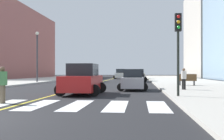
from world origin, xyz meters
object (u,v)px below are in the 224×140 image
at_px(pedestrian_waiting_east, 184,78).
at_px(car_gray_nearest, 90,76).
at_px(park_bench, 187,80).
at_px(traffic_light_near_corner, 178,38).
at_px(pedestrian_crossing, 3,83).
at_px(car_silver_fifth, 133,80).
at_px(car_black_sixth, 138,76).
at_px(street_lamp, 37,52).
at_px(car_red_second, 82,80).
at_px(car_white_third, 121,74).
at_px(car_yellow_fourth, 139,75).

bearing_deg(pedestrian_waiting_east, car_gray_nearest, -179.61).
bearing_deg(park_bench, pedestrian_waiting_east, 173.26).
bearing_deg(pedestrian_waiting_east, traffic_light_near_corner, -42.44).
bearing_deg(pedestrian_crossing, traffic_light_near_corner, -76.56).
relative_size(car_silver_fifth, car_black_sixth, 0.90).
height_order(car_gray_nearest, park_bench, car_gray_nearest).
bearing_deg(street_lamp, car_black_sixth, 19.80).
height_order(park_bench, pedestrian_crossing, pedestrian_crossing).
height_order(car_red_second, pedestrian_waiting_east, car_red_second).
bearing_deg(park_bench, pedestrian_crossing, 148.51).
bearing_deg(car_gray_nearest, pedestrian_waiting_east, -59.73).
height_order(traffic_light_near_corner, street_lamp, street_lamp).
xyz_separation_m(car_white_third, traffic_light_near_corner, (5.97, -39.68, 2.47)).
bearing_deg(pedestrian_waiting_east, car_white_third, 161.70).
xyz_separation_m(car_white_third, park_bench, (8.53, -27.81, -0.26)).
relative_size(car_yellow_fourth, traffic_light_near_corner, 0.93).
xyz_separation_m(pedestrian_crossing, pedestrian_waiting_east, (9.88, 8.64, 0.07)).
height_order(car_red_second, street_lamp, street_lamp).
bearing_deg(car_white_third, car_yellow_fourth, 130.78).
height_order(car_black_sixth, pedestrian_crossing, car_black_sixth).
relative_size(park_bench, street_lamp, 0.28).
relative_size(car_silver_fifth, traffic_light_near_corner, 0.83).
height_order(car_yellow_fourth, street_lamp, street_lamp).
distance_m(car_black_sixth, pedestrian_crossing, 27.91).
relative_size(car_white_third, traffic_light_near_corner, 0.99).
xyz_separation_m(car_red_second, traffic_light_near_corner, (5.97, -2.27, 2.46)).
bearing_deg(car_white_third, traffic_light_near_corner, 97.94).
xyz_separation_m(traffic_light_near_corner, park_bench, (2.56, 11.87, -2.73)).
relative_size(car_black_sixth, street_lamp, 0.64).
distance_m(car_white_third, car_silver_fifth, 33.20).
relative_size(car_gray_nearest, car_white_third, 0.93).
relative_size(car_yellow_fourth, park_bench, 2.35).
distance_m(car_red_second, pedestrian_waiting_east, 7.85).
relative_size(traffic_light_near_corner, pedestrian_waiting_east, 2.85).
bearing_deg(park_bench, car_silver_fifth, 140.17).
xyz_separation_m(car_gray_nearest, pedestrian_crossing, (0.71, -26.61, 0.09)).
height_order(car_red_second, car_black_sixth, car_red_second).
bearing_deg(car_silver_fifth, car_red_second, 53.40).
distance_m(car_white_third, pedestrian_crossing, 42.93).
xyz_separation_m(car_white_third, pedestrian_waiting_east, (7.16, -34.21, 0.09)).
bearing_deg(park_bench, street_lamp, 73.53).
bearing_deg(car_red_second, traffic_light_near_corner, 159.78).
bearing_deg(traffic_light_near_corner, car_silver_fifth, -67.90).
bearing_deg(car_red_second, car_black_sixth, -98.98).
xyz_separation_m(car_white_third, street_lamp, (-9.75, -20.51, 3.19)).
xyz_separation_m(car_gray_nearest, pedestrian_waiting_east, (10.59, -17.98, 0.16)).
bearing_deg(car_yellow_fourth, pedestrian_waiting_east, 96.68).
bearing_deg(pedestrian_waiting_east, street_lamp, -159.14).
relative_size(car_white_third, street_lamp, 0.69).
distance_m(park_bench, street_lamp, 19.98).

